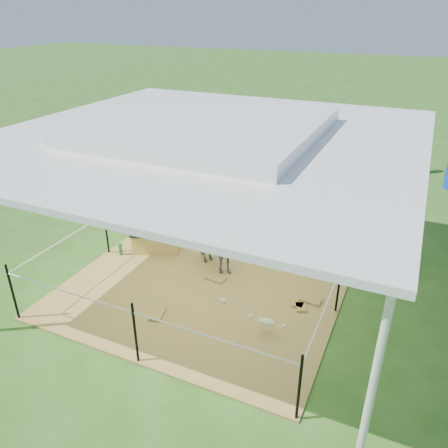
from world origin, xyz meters
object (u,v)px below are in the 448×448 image
at_px(foal, 267,321).
at_px(distant_person, 414,152).
at_px(woman, 158,209).
at_px(green_bottle, 121,249).
at_px(picnic_table_near, 365,145).
at_px(straw_bale, 157,241).
at_px(pony, 213,247).

relative_size(foal, distant_person, 0.66).
height_order(woman, foal, woman).
distance_m(green_bottle, picnic_table_near, 9.34).
bearing_deg(straw_bale, distant_person, 58.92).
height_order(pony, picnic_table_near, pony).
relative_size(pony, picnic_table_near, 0.62).
distance_m(green_bottle, pony, 1.92).
bearing_deg(green_bottle, picnic_table_near, 69.10).
xyz_separation_m(woman, green_bottle, (-0.65, -0.45, -0.81)).
height_order(straw_bale, green_bottle, straw_bale).
bearing_deg(distant_person, woman, 55.60).
height_order(straw_bale, foal, foal).
height_order(green_bottle, pony, pony).
xyz_separation_m(woman, foal, (2.74, -1.44, -0.70)).
distance_m(woman, picnic_table_near, 8.72).
bearing_deg(green_bottle, distant_person, 57.41).
bearing_deg(distant_person, pony, 63.79).
xyz_separation_m(woman, distant_person, (4.21, 7.16, -0.34)).
bearing_deg(distant_person, picnic_table_near, -40.12).
relative_size(pony, foal, 1.31).
xyz_separation_m(green_bottle, pony, (1.87, 0.30, 0.33)).
xyz_separation_m(straw_bale, woman, (0.10, 0.00, 0.73)).
height_order(straw_bale, distant_person, distant_person).
relative_size(woman, foal, 1.31).
relative_size(green_bottle, distant_person, 0.20).
height_order(pony, distant_person, distant_person).
distance_m(woman, distant_person, 8.31).
distance_m(pony, picnic_table_near, 8.55).
bearing_deg(pony, straw_bale, 108.43).
bearing_deg(foal, green_bottle, 161.22).
xyz_separation_m(green_bottle, foal, (3.39, -0.99, 0.10)).
bearing_deg(woman, straw_bale, -111.88).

